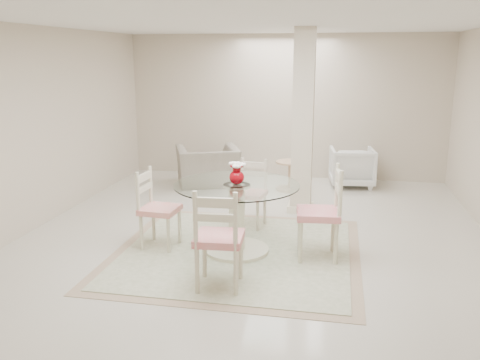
% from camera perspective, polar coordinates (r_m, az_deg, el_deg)
% --- Properties ---
extents(ground, '(7.00, 7.00, 0.00)m').
position_cam_1_polar(ground, '(6.66, 1.61, -6.45)').
color(ground, beige).
rests_on(ground, ground).
extents(room_shell, '(6.02, 7.02, 2.71)m').
position_cam_1_polar(room_shell, '(6.26, 1.72, 9.68)').
color(room_shell, beige).
rests_on(room_shell, ground).
extents(column, '(0.30, 0.30, 2.70)m').
position_cam_1_polar(column, '(7.54, 7.08, 6.44)').
color(column, beige).
rests_on(column, ground).
extents(area_rug, '(2.91, 2.91, 0.02)m').
position_cam_1_polar(area_rug, '(6.17, -0.36, -8.05)').
color(area_rug, tan).
rests_on(area_rug, ground).
extents(dining_table, '(1.47, 1.47, 0.85)m').
position_cam_1_polar(dining_table, '(6.03, -0.36, -4.31)').
color(dining_table, beige).
rests_on(dining_table, ground).
extents(red_vase, '(0.20, 0.19, 0.27)m').
position_cam_1_polar(red_vase, '(5.88, -0.36, 0.76)').
color(red_vase, '#A2050F').
rests_on(red_vase, dining_table).
extents(dining_chair_east, '(0.53, 0.53, 1.21)m').
position_cam_1_polar(dining_chair_east, '(5.88, 9.55, -2.90)').
color(dining_chair_east, beige).
rests_on(dining_chair_east, ground).
extents(dining_chair_north, '(0.46, 0.46, 1.02)m').
position_cam_1_polar(dining_chair_north, '(6.96, 1.27, -0.91)').
color(dining_chair_north, beige).
rests_on(dining_chair_north, ground).
extents(dining_chair_west, '(0.46, 0.46, 1.08)m').
position_cam_1_polar(dining_chair_west, '(6.26, -9.58, -2.53)').
color(dining_chair_west, beige).
rests_on(dining_chair_west, ground).
extents(dining_chair_south, '(0.50, 0.50, 1.18)m').
position_cam_1_polar(dining_chair_south, '(5.02, -2.50, -5.88)').
color(dining_chair_south, beige).
rests_on(dining_chair_south, ground).
extents(recliner_taupe, '(1.35, 1.28, 0.70)m').
position_cam_1_polar(recliner_taupe, '(9.21, -3.66, 1.56)').
color(recliner_taupe, gray).
rests_on(recliner_taupe, ground).
extents(armchair_white, '(0.84, 0.86, 0.70)m').
position_cam_1_polar(armchair_white, '(9.36, 12.45, 1.45)').
color(armchair_white, white).
rests_on(armchair_white, ground).
extents(side_table, '(0.50, 0.50, 0.52)m').
position_cam_1_polar(side_table, '(8.88, 5.64, 0.32)').
color(side_table, tan).
rests_on(side_table, ground).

